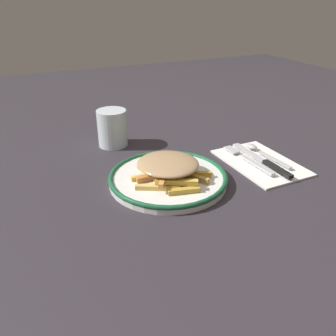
# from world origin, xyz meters

# --- Properties ---
(ground_plane) EXTENTS (2.60, 2.60, 0.00)m
(ground_plane) POSITION_xyz_m (0.00, 0.00, 0.00)
(ground_plane) COLOR #2E292F
(plate) EXTENTS (0.26, 0.26, 0.02)m
(plate) POSITION_xyz_m (0.00, 0.00, 0.01)
(plate) COLOR white
(plate) RESTS_ON ground_plane
(fries_heap) EXTENTS (0.18, 0.20, 0.04)m
(fries_heap) POSITION_xyz_m (0.00, 0.00, 0.04)
(fries_heap) COLOR #E1C75E
(fries_heap) RESTS_ON plate
(napkin) EXTENTS (0.15, 0.22, 0.01)m
(napkin) POSITION_xyz_m (0.24, -0.01, 0.00)
(napkin) COLOR white
(napkin) RESTS_ON ground_plane
(fork) EXTENTS (0.02, 0.18, 0.01)m
(fork) POSITION_xyz_m (0.21, 0.00, 0.01)
(fork) COLOR silver
(fork) RESTS_ON napkin
(knife) EXTENTS (0.02, 0.21, 0.01)m
(knife) POSITION_xyz_m (0.24, -0.03, 0.01)
(knife) COLOR black
(knife) RESTS_ON napkin
(spoon) EXTENTS (0.03, 0.15, 0.01)m
(spoon) POSITION_xyz_m (0.27, 0.03, 0.01)
(spoon) COLOR silver
(spoon) RESTS_ON napkin
(water_glass) EXTENTS (0.08, 0.08, 0.10)m
(water_glass) POSITION_xyz_m (-0.05, 0.25, 0.05)
(water_glass) COLOR silver
(water_glass) RESTS_ON ground_plane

